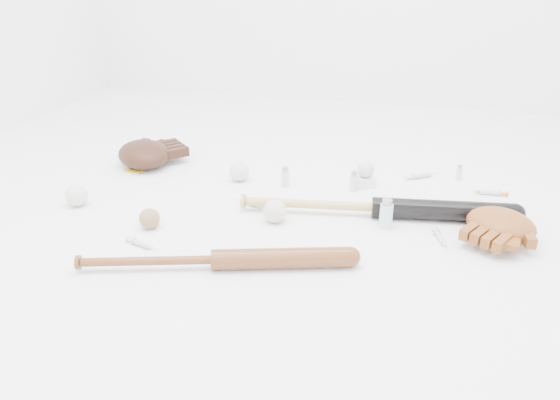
% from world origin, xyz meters
% --- Properties ---
extents(bat_dark, '(0.95, 0.20, 0.07)m').
position_xyz_m(bat_dark, '(0.31, 0.05, 0.03)').
color(bat_dark, black).
rests_on(bat_dark, ground).
extents(bat_wood, '(0.79, 0.28, 0.06)m').
position_xyz_m(bat_wood, '(-0.09, -0.38, 0.03)').
color(bat_wood, brown).
rests_on(bat_wood, ground).
extents(glove_dark, '(0.41, 0.41, 0.10)m').
position_xyz_m(glove_dark, '(-0.65, 0.29, 0.05)').
color(glove_dark, black).
rests_on(glove_dark, ground).
extents(glove_tan, '(0.34, 0.34, 0.09)m').
position_xyz_m(glove_tan, '(0.70, 0.00, 0.05)').
color(glove_tan, brown).
rests_on(glove_tan, ground).
extents(trading_card, '(0.07, 0.09, 0.00)m').
position_xyz_m(trading_card, '(-0.66, 0.24, 0.00)').
color(trading_card, yellow).
rests_on(trading_card, ground).
extents(pedestal, '(0.09, 0.09, 0.04)m').
position_xyz_m(pedestal, '(0.25, 0.30, 0.02)').
color(pedestal, white).
rests_on(pedestal, ground).
extents(baseball_on_pedestal, '(0.06, 0.06, 0.06)m').
position_xyz_m(baseball_on_pedestal, '(0.25, 0.30, 0.07)').
color(baseball_on_pedestal, silver).
rests_on(baseball_on_pedestal, pedestal).
extents(baseball_left, '(0.08, 0.08, 0.08)m').
position_xyz_m(baseball_left, '(-0.70, -0.11, 0.04)').
color(baseball_left, silver).
rests_on(baseball_left, ground).
extents(baseball_upper, '(0.08, 0.08, 0.08)m').
position_xyz_m(baseball_upper, '(-0.22, 0.24, 0.04)').
color(baseball_upper, silver).
rests_on(baseball_upper, ground).
extents(baseball_mid, '(0.08, 0.08, 0.08)m').
position_xyz_m(baseball_mid, '(-0.00, -0.06, 0.04)').
color(baseball_mid, silver).
rests_on(baseball_mid, ground).
extents(baseball_aged, '(0.07, 0.07, 0.07)m').
position_xyz_m(baseball_aged, '(-0.38, -0.20, 0.03)').
color(baseball_aged, olive).
rests_on(baseball_aged, ground).
extents(syringe_0, '(0.14, 0.07, 0.02)m').
position_xyz_m(syringe_0, '(-0.35, -0.32, 0.01)').
color(syringe_0, '#ADBCC6').
rests_on(syringe_0, ground).
extents(syringe_1, '(0.13, 0.07, 0.02)m').
position_xyz_m(syringe_1, '(-0.12, 0.04, 0.01)').
color(syringe_1, '#ADBCC6').
rests_on(syringe_1, ground).
extents(syringe_2, '(0.16, 0.11, 0.02)m').
position_xyz_m(syringe_2, '(0.46, 0.43, 0.01)').
color(syringe_2, '#ADBCC6').
rests_on(syringe_2, ground).
extents(syringe_3, '(0.07, 0.15, 0.02)m').
position_xyz_m(syringe_3, '(0.52, -0.06, 0.01)').
color(syringe_3, '#ADBCC6').
rests_on(syringe_3, ground).
extents(syringe_4, '(0.15, 0.03, 0.02)m').
position_xyz_m(syringe_4, '(0.70, 0.33, 0.01)').
color(syringe_4, '#ADBCC6').
rests_on(syringe_4, ground).
extents(vial_0, '(0.03, 0.03, 0.08)m').
position_xyz_m(vial_0, '(0.22, 0.25, 0.04)').
color(vial_0, silver).
rests_on(vial_0, ground).
extents(vial_1, '(0.02, 0.02, 0.06)m').
position_xyz_m(vial_1, '(0.60, 0.45, 0.03)').
color(vial_1, silver).
rests_on(vial_1, ground).
extents(vial_2, '(0.03, 0.03, 0.08)m').
position_xyz_m(vial_2, '(-0.04, 0.23, 0.04)').
color(vial_2, silver).
rests_on(vial_2, ground).
extents(vial_3, '(0.04, 0.04, 0.10)m').
position_xyz_m(vial_3, '(0.35, -0.02, 0.05)').
color(vial_3, silver).
rests_on(vial_3, ground).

